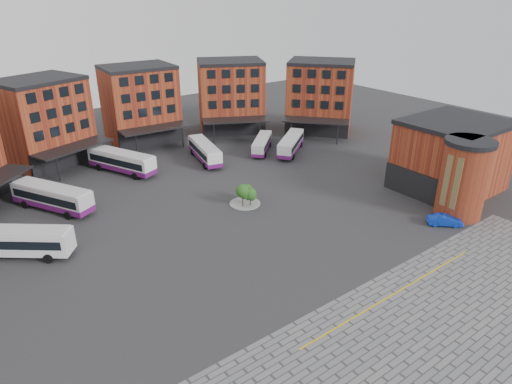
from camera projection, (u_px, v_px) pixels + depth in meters
ground at (289, 243)px, 55.12m from camera, size 160.00×160.00×0.00m
paving_zone at (470, 338)px, 40.20m from camera, size 50.00×22.00×0.02m
yellow_line at (395, 293)px, 46.01m from camera, size 26.00×0.15×0.02m
main_building at (122, 122)px, 77.35m from camera, size 94.14×42.48×14.60m
east_building at (453, 159)px, 66.43m from camera, size 17.40×15.40×10.60m
tree_island at (246, 193)px, 63.85m from camera, size 4.40×4.40×3.40m
bus_a at (17, 240)px, 51.64m from camera, size 11.23×9.78×3.44m
bus_b at (52, 197)px, 62.54m from camera, size 8.47×12.37×3.53m
bus_c at (122, 161)px, 75.19m from camera, size 7.70×12.74×3.56m
bus_d at (205, 151)px, 80.30m from camera, size 5.26×11.86×3.26m
bus_e at (262, 144)px, 84.89m from camera, size 8.68×8.30×2.75m
bus_f at (291, 144)px, 84.27m from camera, size 10.53×8.73×3.15m
blue_car at (445, 220)px, 58.88m from camera, size 4.25×4.06×1.44m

